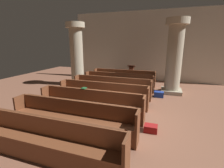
{
  "coord_description": "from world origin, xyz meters",
  "views": [
    {
      "loc": [
        1.35,
        -5.06,
        2.49
      ],
      "look_at": [
        -0.82,
        1.38,
        0.75
      ],
      "focal_mm": 25.89,
      "sensor_mm": 36.0,
      "label": 1
    }
  ],
  "objects_px": {
    "lectern": "(131,74)",
    "kneeler_box_red": "(151,128)",
    "pew_row_5": "(72,116)",
    "hymn_book": "(84,88)",
    "pew_row_2": "(112,86)",
    "kneeler_box_blue": "(159,94)",
    "pew_row_0": "(124,77)",
    "pew_row_4": "(90,103)",
    "pew_row_1": "(118,81)",
    "pillar_far_side": "(77,54)",
    "pew_row_3": "(103,93)",
    "pew_row_6": "(44,139)",
    "pillar_aisle_side": "(174,56)"
  },
  "relations": [
    {
      "from": "pew_row_2",
      "to": "hymn_book",
      "type": "xyz_separation_m",
      "value": [
        -0.33,
        -2.08,
        0.43
      ]
    },
    {
      "from": "kneeler_box_red",
      "to": "pillar_far_side",
      "type": "bearing_deg",
      "value": 139.08
    },
    {
      "from": "pew_row_0",
      "to": "lectern",
      "type": "relative_size",
      "value": 3.43
    },
    {
      "from": "pillar_aisle_side",
      "to": "pew_row_1",
      "type": "bearing_deg",
      "value": -171.47
    },
    {
      "from": "hymn_book",
      "to": "pew_row_2",
      "type": "bearing_deg",
      "value": 81.02
    },
    {
      "from": "pillar_far_side",
      "to": "kneeler_box_blue",
      "type": "height_order",
      "value": "pillar_far_side"
    },
    {
      "from": "pew_row_5",
      "to": "hymn_book",
      "type": "xyz_separation_m",
      "value": [
        -0.33,
        1.32,
        0.43
      ]
    },
    {
      "from": "pew_row_3",
      "to": "pillar_aisle_side",
      "type": "height_order",
      "value": "pillar_aisle_side"
    },
    {
      "from": "pew_row_5",
      "to": "lectern",
      "type": "relative_size",
      "value": 3.43
    },
    {
      "from": "kneeler_box_red",
      "to": "pew_row_1",
      "type": "bearing_deg",
      "value": 118.87
    },
    {
      "from": "pew_row_0",
      "to": "pew_row_4",
      "type": "height_order",
      "value": "same"
    },
    {
      "from": "pew_row_1",
      "to": "pillar_far_side",
      "type": "height_order",
      "value": "pillar_far_side"
    },
    {
      "from": "pillar_far_side",
      "to": "pew_row_1",
      "type": "bearing_deg",
      "value": -7.06
    },
    {
      "from": "pew_row_3",
      "to": "pew_row_6",
      "type": "bearing_deg",
      "value": -90.0
    },
    {
      "from": "pew_row_3",
      "to": "pillar_far_side",
      "type": "distance_m",
      "value": 3.97
    },
    {
      "from": "pew_row_0",
      "to": "hymn_book",
      "type": "distance_m",
      "value": 4.39
    },
    {
      "from": "pew_row_0",
      "to": "pew_row_6",
      "type": "height_order",
      "value": "same"
    },
    {
      "from": "pew_row_5",
      "to": "pew_row_6",
      "type": "height_order",
      "value": "same"
    },
    {
      "from": "pew_row_2",
      "to": "pillar_far_side",
      "type": "bearing_deg",
      "value": 151.2
    },
    {
      "from": "pew_row_3",
      "to": "lectern",
      "type": "bearing_deg",
      "value": 87.41
    },
    {
      "from": "kneeler_box_red",
      "to": "pew_row_4",
      "type": "bearing_deg",
      "value": 169.49
    },
    {
      "from": "pew_row_3",
      "to": "pew_row_4",
      "type": "xyz_separation_m",
      "value": [
        0.0,
        -1.14,
        0.0
      ]
    },
    {
      "from": "pew_row_0",
      "to": "pew_row_5",
      "type": "xyz_separation_m",
      "value": [
        0.0,
        -5.68,
        0.0
      ]
    },
    {
      "from": "pillar_far_side",
      "to": "hymn_book",
      "type": "distance_m",
      "value": 4.35
    },
    {
      "from": "pew_row_4",
      "to": "pillar_far_side",
      "type": "height_order",
      "value": "pillar_far_side"
    },
    {
      "from": "kneeler_box_blue",
      "to": "pew_row_1",
      "type": "bearing_deg",
      "value": 166.36
    },
    {
      "from": "pew_row_5",
      "to": "lectern",
      "type": "xyz_separation_m",
      "value": [
        0.21,
        6.85,
        -0.04
      ]
    },
    {
      "from": "lectern",
      "to": "hymn_book",
      "type": "distance_m",
      "value": 5.57
    },
    {
      "from": "pew_row_3",
      "to": "kneeler_box_red",
      "type": "distance_m",
      "value": 2.62
    },
    {
      "from": "pew_row_4",
      "to": "pew_row_6",
      "type": "height_order",
      "value": "same"
    },
    {
      "from": "pillar_far_side",
      "to": "pew_row_6",
      "type": "bearing_deg",
      "value": -66.07
    },
    {
      "from": "kneeler_box_blue",
      "to": "pew_row_2",
      "type": "bearing_deg",
      "value": -164.06
    },
    {
      "from": "pew_row_3",
      "to": "pillar_far_side",
      "type": "xyz_separation_m",
      "value": [
        -2.67,
        2.6,
        1.38
      ]
    },
    {
      "from": "pillar_far_side",
      "to": "pew_row_2",
      "type": "bearing_deg",
      "value": -28.8
    },
    {
      "from": "lectern",
      "to": "kneeler_box_red",
      "type": "distance_m",
      "value": 6.4
    },
    {
      "from": "pew_row_4",
      "to": "pillar_aisle_side",
      "type": "xyz_separation_m",
      "value": [
        2.72,
        3.81,
        1.38
      ]
    },
    {
      "from": "pew_row_0",
      "to": "pew_row_4",
      "type": "relative_size",
      "value": 1.0
    },
    {
      "from": "pew_row_2",
      "to": "kneeler_box_blue",
      "type": "distance_m",
      "value": 2.27
    },
    {
      "from": "pew_row_1",
      "to": "lectern",
      "type": "relative_size",
      "value": 3.43
    },
    {
      "from": "pew_row_5",
      "to": "kneeler_box_red",
      "type": "bearing_deg",
      "value": 19.66
    },
    {
      "from": "pew_row_2",
      "to": "pew_row_4",
      "type": "relative_size",
      "value": 1.0
    },
    {
      "from": "hymn_book",
      "to": "lectern",
      "type": "bearing_deg",
      "value": 84.46
    },
    {
      "from": "pew_row_1",
      "to": "pillar_far_side",
      "type": "xyz_separation_m",
      "value": [
        -2.67,
        0.33,
        1.38
      ]
    },
    {
      "from": "pew_row_2",
      "to": "pew_row_1",
      "type": "bearing_deg",
      "value": 90.0
    },
    {
      "from": "pew_row_4",
      "to": "lectern",
      "type": "xyz_separation_m",
      "value": [
        0.21,
        5.72,
        -0.04
      ]
    },
    {
      "from": "pew_row_1",
      "to": "pew_row_2",
      "type": "bearing_deg",
      "value": -90.0
    },
    {
      "from": "pew_row_2",
      "to": "lectern",
      "type": "xyz_separation_m",
      "value": [
        0.21,
        3.45,
        -0.04
      ]
    },
    {
      "from": "pew_row_1",
      "to": "kneeler_box_red",
      "type": "bearing_deg",
      "value": -61.13
    },
    {
      "from": "pew_row_5",
      "to": "kneeler_box_blue",
      "type": "bearing_deg",
      "value": 61.87
    },
    {
      "from": "pew_row_3",
      "to": "kneeler_box_blue",
      "type": "height_order",
      "value": "pew_row_3"
    }
  ]
}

